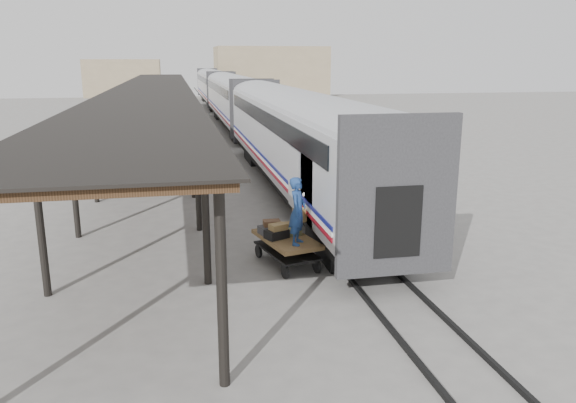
% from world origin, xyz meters
% --- Properties ---
extents(ground, '(160.00, 160.00, 0.00)m').
position_xyz_m(ground, '(0.00, 0.00, 0.00)').
color(ground, slate).
rests_on(ground, ground).
extents(train, '(3.45, 76.01, 4.01)m').
position_xyz_m(train, '(3.19, 33.79, 2.69)').
color(train, silver).
rests_on(train, ground).
extents(canopy, '(4.90, 64.30, 4.15)m').
position_xyz_m(canopy, '(-3.40, 24.00, 4.00)').
color(canopy, '#422B19').
rests_on(canopy, ground).
extents(rails, '(1.54, 150.00, 0.12)m').
position_xyz_m(rails, '(3.20, 34.00, 0.06)').
color(rails, black).
rests_on(rails, ground).
extents(building_far, '(18.00, 10.00, 8.00)m').
position_xyz_m(building_far, '(14.00, 78.00, 4.00)').
color(building_far, tan).
rests_on(building_far, ground).
extents(building_left, '(12.00, 8.00, 6.00)m').
position_xyz_m(building_left, '(-10.00, 82.00, 3.00)').
color(building_left, tan).
rests_on(building_left, ground).
extents(baggage_cart, '(1.80, 2.63, 0.86)m').
position_xyz_m(baggage_cart, '(1.02, -1.03, 0.65)').
color(baggage_cart, brown).
rests_on(baggage_cart, ground).
extents(suitcase_stack, '(1.26, 1.33, 0.43)m').
position_xyz_m(suitcase_stack, '(0.81, -0.74, 1.02)').
color(suitcase_stack, '#353537').
rests_on(suitcase_stack, baggage_cart).
extents(luggage_tug, '(0.81, 1.32, 1.17)m').
position_xyz_m(luggage_tug, '(-2.08, 16.54, 0.54)').
color(luggage_tug, maroon).
rests_on(luggage_tug, ground).
extents(porter, '(0.71, 0.83, 1.92)m').
position_xyz_m(porter, '(1.20, -1.68, 1.82)').
color(porter, navy).
rests_on(porter, baggage_cart).
extents(pedestrian, '(1.01, 0.43, 1.71)m').
position_xyz_m(pedestrian, '(-1.91, 14.04, 0.85)').
color(pedestrian, black).
rests_on(pedestrian, ground).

